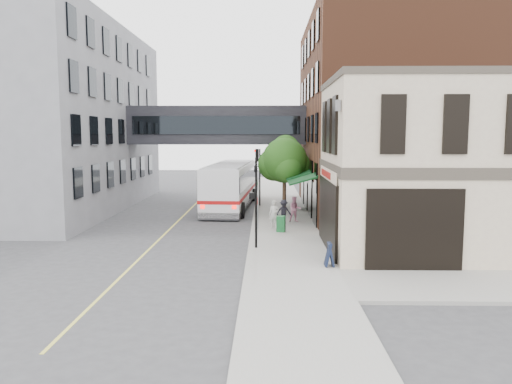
{
  "coord_description": "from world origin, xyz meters",
  "views": [
    {
      "loc": [
        0.87,
        -22.38,
        5.71
      ],
      "look_at": [
        0.38,
        2.5,
        2.88
      ],
      "focal_mm": 35.0,
      "sensor_mm": 36.0,
      "label": 1
    }
  ],
  "objects_px": {
    "pedestrian_b": "(295,209)",
    "newspaper_box": "(281,224)",
    "pedestrian_c": "(284,212)",
    "pedestrian_a": "(274,214)",
    "bus": "(231,184)",
    "sandwich_board": "(329,254)"
  },
  "relations": [
    {
      "from": "pedestrian_a",
      "to": "sandwich_board",
      "type": "distance_m",
      "value": 9.09
    },
    {
      "from": "bus",
      "to": "sandwich_board",
      "type": "relative_size",
      "value": 12.73
    },
    {
      "from": "bus",
      "to": "sandwich_board",
      "type": "xyz_separation_m",
      "value": [
        5.49,
        -18.06,
        -1.27
      ]
    },
    {
      "from": "pedestrian_c",
      "to": "sandwich_board",
      "type": "distance_m",
      "value": 10.45
    },
    {
      "from": "bus",
      "to": "pedestrian_c",
      "type": "distance_m",
      "value": 8.72
    },
    {
      "from": "bus",
      "to": "newspaper_box",
      "type": "relative_size",
      "value": 14.01
    },
    {
      "from": "pedestrian_c",
      "to": "sandwich_board",
      "type": "bearing_deg",
      "value": -94.7
    },
    {
      "from": "pedestrian_c",
      "to": "newspaper_box",
      "type": "distance_m",
      "value": 2.74
    },
    {
      "from": "newspaper_box",
      "to": "sandwich_board",
      "type": "xyz_separation_m",
      "value": [
        1.83,
        -7.62,
        0.05
      ]
    },
    {
      "from": "newspaper_box",
      "to": "sandwich_board",
      "type": "height_order",
      "value": "sandwich_board"
    },
    {
      "from": "pedestrian_c",
      "to": "bus",
      "type": "bearing_deg",
      "value": 103.36
    },
    {
      "from": "pedestrian_c",
      "to": "pedestrian_b",
      "type": "bearing_deg",
      "value": 29.44
    },
    {
      "from": "pedestrian_b",
      "to": "newspaper_box",
      "type": "bearing_deg",
      "value": -113.22
    },
    {
      "from": "pedestrian_b",
      "to": "pedestrian_a",
      "type": "bearing_deg",
      "value": -129.03
    },
    {
      "from": "pedestrian_a",
      "to": "pedestrian_c",
      "type": "bearing_deg",
      "value": 79.21
    },
    {
      "from": "pedestrian_b",
      "to": "sandwich_board",
      "type": "relative_size",
      "value": 1.62
    },
    {
      "from": "pedestrian_a",
      "to": "sandwich_board",
      "type": "xyz_separation_m",
      "value": [
        2.23,
        -8.81,
        -0.33
      ]
    },
    {
      "from": "pedestrian_b",
      "to": "sandwich_board",
      "type": "height_order",
      "value": "pedestrian_b"
    },
    {
      "from": "pedestrian_c",
      "to": "pedestrian_a",
      "type": "bearing_deg",
      "value": -126.38
    },
    {
      "from": "bus",
      "to": "pedestrian_b",
      "type": "bearing_deg",
      "value": -56.56
    },
    {
      "from": "pedestrian_c",
      "to": "newspaper_box",
      "type": "height_order",
      "value": "pedestrian_c"
    },
    {
      "from": "pedestrian_b",
      "to": "newspaper_box",
      "type": "height_order",
      "value": "pedestrian_b"
    }
  ]
}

